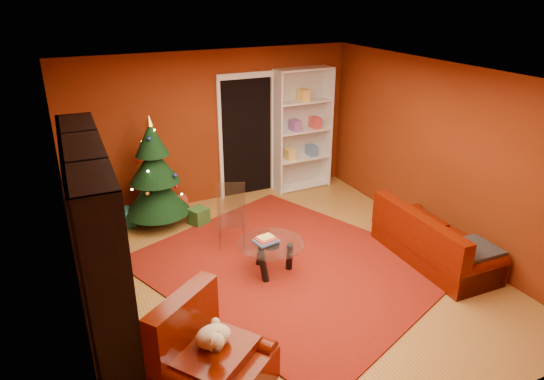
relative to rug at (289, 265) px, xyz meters
name	(u,v)px	position (x,y,z in m)	size (l,w,h in m)	color
floor	(285,274)	(-0.13, -0.13, -0.04)	(5.00, 5.50, 0.05)	olive
ceiling	(287,74)	(-0.13, -0.13, 2.61)	(5.00, 5.50, 0.05)	silver
wall_back	(213,128)	(-0.13, 2.65, 1.29)	(5.00, 0.05, 2.60)	maroon
wall_left	(66,222)	(-2.65, -0.13, 1.29)	(0.05, 5.50, 2.60)	maroon
wall_right	(443,155)	(2.40, -0.13, 1.29)	(0.05, 5.50, 2.60)	maroon
doorway	(247,138)	(0.47, 2.60, 1.04)	(1.06, 0.60, 2.16)	black
rug	(289,265)	(0.00, 0.00, 0.00)	(3.19, 3.72, 0.02)	maroon
media_unit	(96,240)	(-2.40, -0.17, 1.04)	(0.42, 2.75, 2.11)	black
christmas_tree	(154,173)	(-1.31, 2.02, 0.86)	(1.01, 1.01, 1.80)	black
gift_box_teal	(124,218)	(-1.83, 2.18, 0.13)	(0.28, 0.28, 0.28)	teal
gift_box_green	(199,216)	(-0.73, 1.76, 0.12)	(0.27, 0.27, 0.27)	#235520
gift_box_red	(180,204)	(-0.86, 2.37, 0.11)	(0.24, 0.24, 0.24)	#AC3925
white_bookshelf	(303,130)	(1.50, 2.44, 1.10)	(1.06, 0.38, 2.29)	white
armchair	(216,358)	(-1.61, -1.67, 0.37)	(0.97, 0.97, 0.76)	#4B0D01
dog	(213,337)	(-1.60, -1.60, 0.55)	(0.40, 0.30, 0.25)	beige
sofa	(436,235)	(1.89, -0.71, 0.38)	(1.80, 0.81, 0.78)	#4B0D01
coffee_table	(271,257)	(-0.28, -0.04, 0.22)	(0.88, 0.88, 0.55)	gray
acrylic_chair	(231,220)	(-0.50, 0.87, 0.40)	(0.42, 0.46, 0.83)	#66605B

